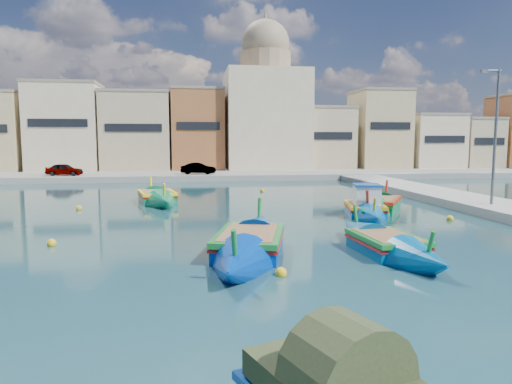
{
  "coord_description": "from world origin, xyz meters",
  "views": [
    {
      "loc": [
        0.66,
        -17.48,
        4.06
      ],
      "look_at": [
        4.0,
        6.0,
        1.4
      ],
      "focal_mm": 32.0,
      "sensor_mm": 36.0,
      "label": 1
    }
  ],
  "objects_px": {
    "quay_street_lamp": "(494,136)",
    "luzzu_blue_south": "(250,245)",
    "church_block": "(265,106)",
    "luzzu_cyan_mid": "(378,206)",
    "luzzu_cyan_south": "(387,246)",
    "luzzu_green": "(157,198)",
    "luzzu_blue_cabin": "(365,209)"
  },
  "relations": [
    {
      "from": "quay_street_lamp",
      "to": "luzzu_blue_south",
      "type": "xyz_separation_m",
      "value": [
        -14.73,
        -7.38,
        -4.05
      ]
    },
    {
      "from": "church_block",
      "to": "quay_street_lamp",
      "type": "relative_size",
      "value": 2.39
    },
    {
      "from": "church_block",
      "to": "quay_street_lamp",
      "type": "xyz_separation_m",
      "value": [
        7.44,
        -34.0,
        -4.07
      ]
    },
    {
      "from": "luzzu_cyan_mid",
      "to": "luzzu_cyan_south",
      "type": "relative_size",
      "value": 1.15
    },
    {
      "from": "quay_street_lamp",
      "to": "luzzu_green",
      "type": "relative_size",
      "value": 0.94
    },
    {
      "from": "church_block",
      "to": "luzzu_cyan_mid",
      "type": "distance_m",
      "value": 33.4
    },
    {
      "from": "quay_street_lamp",
      "to": "luzzu_cyan_mid",
      "type": "distance_m",
      "value": 7.44
    },
    {
      "from": "luzzu_cyan_mid",
      "to": "luzzu_blue_south",
      "type": "bearing_deg",
      "value": -134.0
    },
    {
      "from": "luzzu_green",
      "to": "luzzu_blue_south",
      "type": "distance_m",
      "value": 15.21
    },
    {
      "from": "church_block",
      "to": "luzzu_blue_south",
      "type": "height_order",
      "value": "church_block"
    },
    {
      "from": "luzzu_blue_cabin",
      "to": "luzzu_blue_south",
      "type": "height_order",
      "value": "luzzu_blue_cabin"
    },
    {
      "from": "quay_street_lamp",
      "to": "luzzu_blue_cabin",
      "type": "bearing_deg",
      "value": 179.13
    },
    {
      "from": "luzzu_cyan_mid",
      "to": "luzzu_blue_south",
      "type": "height_order",
      "value": "luzzu_blue_south"
    },
    {
      "from": "church_block",
      "to": "luzzu_green",
      "type": "distance_m",
      "value": 30.32
    },
    {
      "from": "luzzu_blue_cabin",
      "to": "luzzu_green",
      "type": "bearing_deg",
      "value": 148.72
    },
    {
      "from": "church_block",
      "to": "quay_street_lamp",
      "type": "distance_m",
      "value": 35.04
    },
    {
      "from": "luzzu_cyan_mid",
      "to": "luzzu_cyan_south",
      "type": "bearing_deg",
      "value": -111.25
    },
    {
      "from": "quay_street_lamp",
      "to": "luzzu_cyan_south",
      "type": "distance_m",
      "value": 13.33
    },
    {
      "from": "luzzu_blue_south",
      "to": "luzzu_cyan_mid",
      "type": "bearing_deg",
      "value": 46.0
    },
    {
      "from": "quay_street_lamp",
      "to": "luzzu_cyan_south",
      "type": "height_order",
      "value": "quay_street_lamp"
    },
    {
      "from": "church_block",
      "to": "luzzu_cyan_mid",
      "type": "height_order",
      "value": "church_block"
    },
    {
      "from": "luzzu_blue_cabin",
      "to": "luzzu_cyan_mid",
      "type": "height_order",
      "value": "luzzu_blue_cabin"
    },
    {
      "from": "luzzu_cyan_south",
      "to": "luzzu_cyan_mid",
      "type": "bearing_deg",
      "value": 68.75
    },
    {
      "from": "church_block",
      "to": "luzzu_blue_south",
      "type": "bearing_deg",
      "value": -99.98
    },
    {
      "from": "church_block",
      "to": "luzzu_green",
      "type": "relative_size",
      "value": 2.24
    },
    {
      "from": "luzzu_blue_cabin",
      "to": "luzzu_cyan_south",
      "type": "relative_size",
      "value": 1.01
    },
    {
      "from": "luzzu_cyan_mid",
      "to": "church_block",
      "type": "bearing_deg",
      "value": 92.53
    },
    {
      "from": "church_block",
      "to": "luzzu_green",
      "type": "height_order",
      "value": "church_block"
    },
    {
      "from": "luzzu_blue_cabin",
      "to": "luzzu_green",
      "type": "relative_size",
      "value": 0.91
    },
    {
      "from": "luzzu_cyan_mid",
      "to": "luzzu_blue_south",
      "type": "xyz_separation_m",
      "value": [
        -8.71,
        -9.02,
        0.01
      ]
    },
    {
      "from": "luzzu_green",
      "to": "luzzu_blue_south",
      "type": "height_order",
      "value": "luzzu_blue_south"
    },
    {
      "from": "quay_street_lamp",
      "to": "luzzu_blue_cabin",
      "type": "distance_m",
      "value": 8.42
    }
  ]
}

